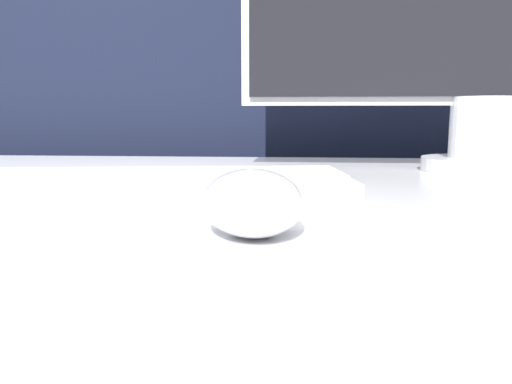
% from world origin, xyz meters
% --- Properties ---
extents(partition_panel, '(5.00, 0.03, 1.15)m').
position_xyz_m(partition_panel, '(0.00, 0.54, 0.58)').
color(partition_panel, black).
rests_on(partition_panel, ground_plane).
extents(computer_mouse_near, '(0.09, 0.11, 0.05)m').
position_xyz_m(computer_mouse_near, '(0.01, -0.21, 0.73)').
color(computer_mouse_near, white).
rests_on(computer_mouse_near, desk).
extents(keyboard, '(0.42, 0.17, 0.02)m').
position_xyz_m(keyboard, '(-0.10, -0.05, 0.72)').
color(keyboard, white).
rests_on(keyboard, desk).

